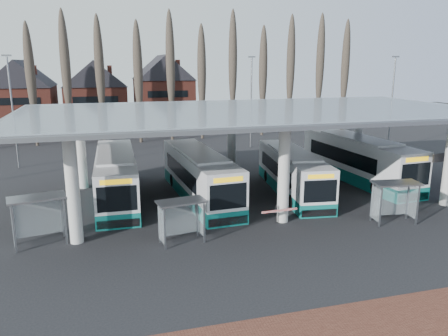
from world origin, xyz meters
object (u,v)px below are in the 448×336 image
object	(u,v)px
bus_1	(199,176)
bus_3	(357,159)
shelter_2	(394,193)
shelter_0	(38,209)
bus_2	(292,173)
bus_0	(116,177)
shelter_1	(181,212)

from	to	relation	value
bus_1	bus_3	distance (m)	13.74
bus_3	shelter_2	size ratio (longest dim) A/B	4.53
shelter_2	shelter_0	bearing A→B (deg)	-179.31
bus_2	shelter_0	bearing A→B (deg)	-155.94
bus_3	shelter_0	xyz separation A→B (m)	(-23.70, -7.19, 0.24)
shelter_2	bus_1	bearing A→B (deg)	148.93
bus_1	bus_0	bearing A→B (deg)	163.89
bus_1	bus_2	bearing A→B (deg)	-7.80
bus_0	bus_2	world-z (taller)	bus_0
bus_0	bus_3	distance (m)	19.42
bus_1	bus_2	world-z (taller)	bus_1
bus_2	bus_3	distance (m)	6.98
shelter_1	bus_2	bearing A→B (deg)	27.42
shelter_0	shelter_1	size ratio (longest dim) A/B	1.14
bus_1	shelter_1	world-z (taller)	bus_1
shelter_0	bus_0	bearing A→B (deg)	47.17
bus_2	shelter_0	size ratio (longest dim) A/B	3.73
bus_0	shelter_1	size ratio (longest dim) A/B	4.50
shelter_1	shelter_2	size ratio (longest dim) A/B	0.94
bus_1	bus_3	bearing A→B (deg)	2.41
bus_0	bus_1	bearing A→B (deg)	-11.26
bus_0	bus_2	distance (m)	12.86
bus_3	shelter_1	world-z (taller)	bus_3
bus_1	shelter_0	size ratio (longest dim) A/B	3.99
bus_1	shelter_1	xyz separation A→B (m)	(-2.69, -7.59, 0.12)
bus_2	shelter_2	xyz separation A→B (m)	(3.28, -7.51, 0.37)
bus_0	shelter_0	bearing A→B (deg)	-119.76
bus_0	bus_2	xyz separation A→B (m)	(12.73, -1.82, -0.11)
bus_3	bus_1	bearing A→B (deg)	-177.75
bus_0	bus_3	size ratio (longest dim) A/B	0.93
bus_3	shelter_1	xyz separation A→B (m)	(-16.36, -8.99, 0.03)
shelter_1	bus_1	bearing A→B (deg)	61.76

